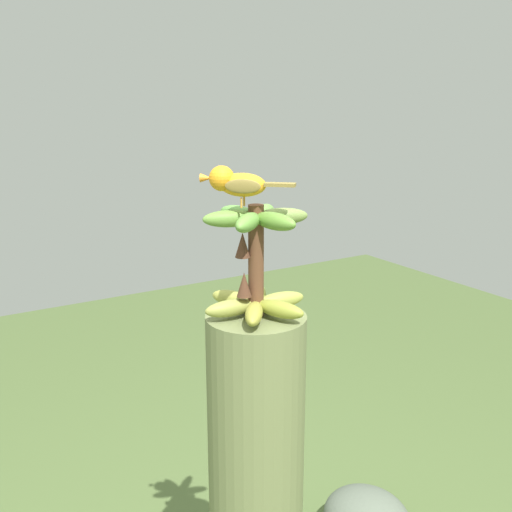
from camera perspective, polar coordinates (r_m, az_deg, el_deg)
name	(u,v)px	position (r m, az deg, el deg)	size (l,w,h in m)	color
banana_bunch	(255,262)	(1.40, -0.06, -0.56)	(0.26, 0.27, 0.28)	brown
perched_bird	(235,182)	(1.34, -2.05, 7.22)	(0.17, 0.18, 0.09)	#C68933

